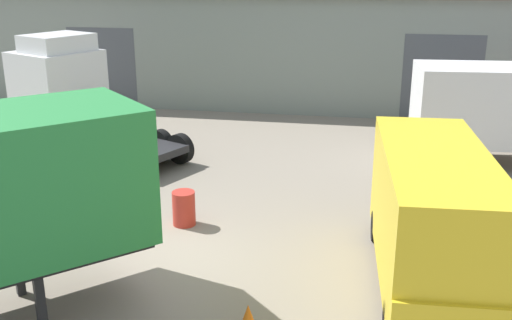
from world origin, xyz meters
The scene contains 6 objects.
ground_plane centered at (0.00, 0.00, 0.00)m, with size 60.00×60.00×0.00m, color gray.
warehouse_building centered at (0.00, 17.05, 2.60)m, with size 34.38×6.60×5.19m.
tractor_unit_white centered at (-5.76, 7.43, 1.90)m, with size 6.82×4.96×4.04m.
delivery_van_yellow centered at (5.86, -0.15, 1.54)m, with size 2.32×5.83×2.85m.
oil_drum centered at (0.07, 1.96, 0.44)m, with size 0.58×0.58×0.88m.
traffic_cone centered at (2.58, -2.32, 0.25)m, with size 0.40×0.40×0.55m.
Camera 1 is at (4.43, -11.42, 6.31)m, focal length 42.00 mm.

